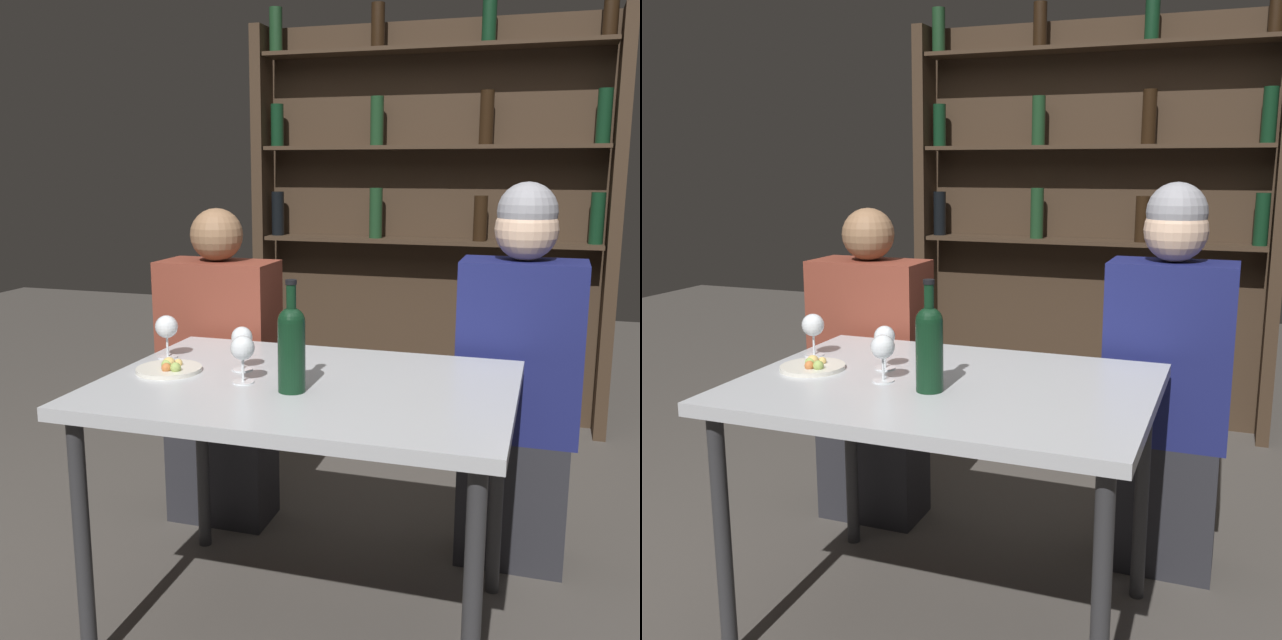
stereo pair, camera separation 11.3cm
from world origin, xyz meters
TOP-DOWN VIEW (x-y plane):
  - ground_plane at (0.00, 0.00)m, footprint 10.00×10.00m
  - dining_table at (0.00, 0.00)m, footprint 1.13×0.82m
  - wine_rack_wall at (0.00, 2.00)m, footprint 1.85×0.21m
  - wine_bottle at (-0.01, -0.09)m, footprint 0.07×0.07m
  - wine_glass_0 at (-0.50, 0.13)m, footprint 0.07×0.07m
  - wine_glass_1 at (-0.22, 0.06)m, footprint 0.06×0.06m
  - wine_glass_2 at (-0.16, -0.06)m, footprint 0.07×0.07m
  - food_plate_0 at (-0.41, -0.02)m, footprint 0.19×0.19m
  - seated_person_left at (-0.53, 0.57)m, footprint 0.42×0.22m
  - seated_person_right at (0.54, 0.57)m, footprint 0.39×0.22m

SIDE VIEW (x-z plane):
  - ground_plane at x=0.00m, z-range 0.00..0.00m
  - seated_person_left at x=-0.53m, z-range -0.04..1.14m
  - seated_person_right at x=0.54m, z-range -0.02..1.26m
  - dining_table at x=0.00m, z-range 0.30..1.05m
  - food_plate_0 at x=-0.41m, z-range 0.74..0.78m
  - wine_glass_1 at x=-0.22m, z-range 0.77..0.90m
  - wine_glass_2 at x=-0.16m, z-range 0.77..0.91m
  - wine_glass_0 at x=-0.50m, z-range 0.77..0.91m
  - wine_bottle at x=-0.01m, z-range 0.72..1.02m
  - wine_rack_wall at x=0.00m, z-range 0.03..2.18m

